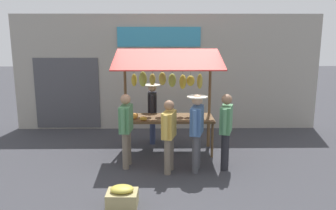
{
  "coord_description": "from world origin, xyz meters",
  "views": [
    {
      "loc": [
        0.12,
        8.35,
        3.01
      ],
      "look_at": [
        0.0,
        0.3,
        1.25
      ],
      "focal_mm": 37.96,
      "sensor_mm": 36.0,
      "label": 1
    }
  ],
  "objects_px": {
    "shopper_with_ponytail": "(126,125)",
    "produce_crate_near": "(122,197)",
    "vendor_with_sunhat": "(152,108)",
    "market_stall": "(168,89)",
    "shopper_with_shopping_bag": "(169,132)",
    "shopper_in_striped_shirt": "(197,126)",
    "shopper_in_grey_tee": "(226,126)"
  },
  "relations": [
    {
      "from": "shopper_in_striped_shirt",
      "to": "produce_crate_near",
      "type": "xyz_separation_m",
      "value": [
        1.41,
        1.56,
        -0.81
      ]
    },
    {
      "from": "shopper_in_grey_tee",
      "to": "shopper_in_striped_shirt",
      "type": "distance_m",
      "value": 0.65
    },
    {
      "from": "shopper_with_shopping_bag",
      "to": "shopper_with_ponytail",
      "type": "relative_size",
      "value": 0.96
    },
    {
      "from": "shopper_with_shopping_bag",
      "to": "produce_crate_near",
      "type": "distance_m",
      "value": 1.84
    },
    {
      "from": "shopper_with_ponytail",
      "to": "produce_crate_near",
      "type": "relative_size",
      "value": 3.04
    },
    {
      "from": "market_stall",
      "to": "shopper_in_grey_tee",
      "type": "distance_m",
      "value": 1.77
    },
    {
      "from": "shopper_in_striped_shirt",
      "to": "vendor_with_sunhat",
      "type": "bearing_deg",
      "value": 41.69
    },
    {
      "from": "vendor_with_sunhat",
      "to": "market_stall",
      "type": "bearing_deg",
      "value": 30.93
    },
    {
      "from": "shopper_with_ponytail",
      "to": "shopper_in_striped_shirt",
      "type": "xyz_separation_m",
      "value": [
        -1.51,
        0.24,
        0.04
      ]
    },
    {
      "from": "shopper_in_grey_tee",
      "to": "shopper_with_shopping_bag",
      "type": "bearing_deg",
      "value": 116.83
    },
    {
      "from": "market_stall",
      "to": "shopper_with_ponytail",
      "type": "bearing_deg",
      "value": 47.67
    },
    {
      "from": "shopper_with_ponytail",
      "to": "produce_crate_near",
      "type": "height_order",
      "value": "shopper_with_ponytail"
    },
    {
      "from": "vendor_with_sunhat",
      "to": "produce_crate_near",
      "type": "xyz_separation_m",
      "value": [
        0.43,
        3.49,
        -0.77
      ]
    },
    {
      "from": "market_stall",
      "to": "shopper_in_grey_tee",
      "type": "relative_size",
      "value": 1.52
    },
    {
      "from": "vendor_with_sunhat",
      "to": "produce_crate_near",
      "type": "bearing_deg",
      "value": -6.56
    },
    {
      "from": "shopper_with_ponytail",
      "to": "shopper_in_striped_shirt",
      "type": "distance_m",
      "value": 1.53
    },
    {
      "from": "market_stall",
      "to": "vendor_with_sunhat",
      "type": "distance_m",
      "value": 1.01
    },
    {
      "from": "shopper_with_ponytail",
      "to": "vendor_with_sunhat",
      "type": "bearing_deg",
      "value": -10.6
    },
    {
      "from": "produce_crate_near",
      "to": "vendor_with_sunhat",
      "type": "bearing_deg",
      "value": -96.95
    },
    {
      "from": "shopper_in_grey_tee",
      "to": "shopper_in_striped_shirt",
      "type": "xyz_separation_m",
      "value": [
        0.64,
        0.13,
        0.03
      ]
    },
    {
      "from": "market_stall",
      "to": "shopper_with_shopping_bag",
      "type": "xyz_separation_m",
      "value": [
        0.0,
        1.33,
        -0.67
      ]
    },
    {
      "from": "shopper_with_shopping_bag",
      "to": "shopper_with_ponytail",
      "type": "distance_m",
      "value": 0.98
    },
    {
      "from": "vendor_with_sunhat",
      "to": "shopper_in_striped_shirt",
      "type": "height_order",
      "value": "shopper_in_striped_shirt"
    },
    {
      "from": "vendor_with_sunhat",
      "to": "shopper_with_ponytail",
      "type": "bearing_deg",
      "value": -16.7
    },
    {
      "from": "shopper_with_ponytail",
      "to": "shopper_with_shopping_bag",
      "type": "bearing_deg",
      "value": -102.75
    },
    {
      "from": "market_stall",
      "to": "produce_crate_near",
      "type": "xyz_separation_m",
      "value": [
        0.83,
        2.81,
        -1.39
      ]
    },
    {
      "from": "vendor_with_sunhat",
      "to": "shopper_in_grey_tee",
      "type": "bearing_deg",
      "value": 42.46
    },
    {
      "from": "market_stall",
      "to": "produce_crate_near",
      "type": "height_order",
      "value": "market_stall"
    },
    {
      "from": "shopper_with_shopping_bag",
      "to": "shopper_in_grey_tee",
      "type": "bearing_deg",
      "value": -65.53
    },
    {
      "from": "shopper_with_ponytail",
      "to": "shopper_in_grey_tee",
      "type": "height_order",
      "value": "shopper_in_grey_tee"
    },
    {
      "from": "market_stall",
      "to": "vendor_with_sunhat",
      "type": "bearing_deg",
      "value": -59.46
    },
    {
      "from": "market_stall",
      "to": "shopper_with_shopping_bag",
      "type": "height_order",
      "value": "market_stall"
    }
  ]
}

